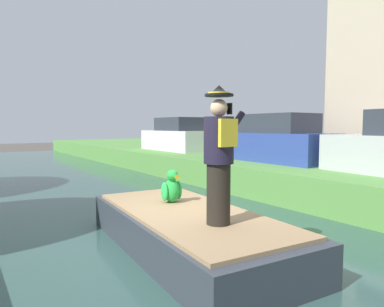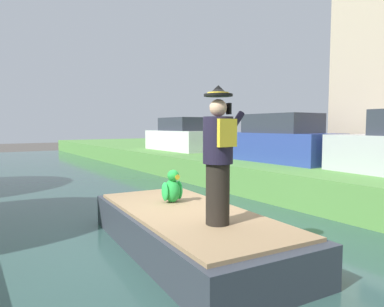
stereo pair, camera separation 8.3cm
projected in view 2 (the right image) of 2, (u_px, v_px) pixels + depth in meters
ground_plane at (178, 249)px, 5.72m from camera, size 80.00×80.00×0.00m
canal_water at (178, 246)px, 5.72m from camera, size 6.73×48.00×0.10m
boat at (188, 230)px, 5.42m from camera, size 2.13×4.33×0.61m
person_pirate at (218, 156)px, 4.61m from camera, size 0.61×0.42×1.85m
parrot_plush at (172, 188)px, 5.99m from camera, size 0.36×0.35×0.57m
parked_car_blue at (278, 141)px, 11.14m from camera, size 1.70×4.00×1.50m
parked_car_white at (181, 137)px, 16.05m from camera, size 1.72×4.01×1.50m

